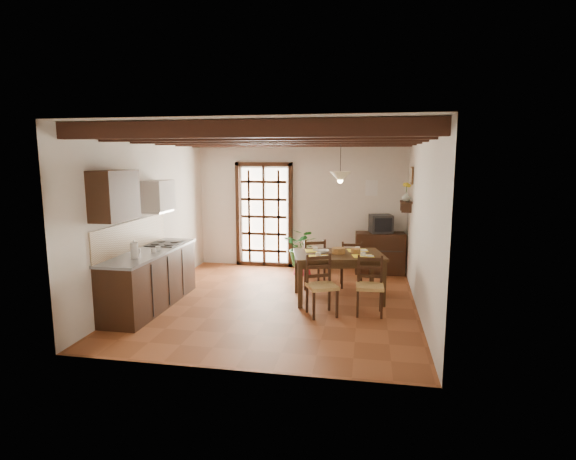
% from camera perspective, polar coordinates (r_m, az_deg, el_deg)
% --- Properties ---
extents(ground_plane, '(5.00, 5.00, 0.00)m').
position_cam_1_polar(ground_plane, '(7.59, -1.29, -9.06)').
color(ground_plane, brown).
extents(room_shell, '(4.52, 5.02, 2.81)m').
position_cam_1_polar(room_shell, '(7.23, -1.35, 4.75)').
color(room_shell, silver).
rests_on(room_shell, ground_plane).
extents(ceiling_beams, '(4.50, 4.34, 0.20)m').
position_cam_1_polar(ceiling_beams, '(7.22, -1.37, 11.68)').
color(ceiling_beams, black).
rests_on(ceiling_beams, room_shell).
extents(french_door, '(1.26, 0.11, 2.32)m').
position_cam_1_polar(french_door, '(9.84, -3.05, 2.15)').
color(french_door, white).
rests_on(french_door, ground_plane).
extents(kitchen_counter, '(0.64, 2.25, 1.38)m').
position_cam_1_polar(kitchen_counter, '(7.54, -17.04, -5.83)').
color(kitchen_counter, black).
rests_on(kitchen_counter, ground_plane).
extents(upper_cabinet, '(0.35, 0.80, 0.70)m').
position_cam_1_polar(upper_cabinet, '(6.77, -21.19, 4.13)').
color(upper_cabinet, black).
rests_on(upper_cabinet, room_shell).
extents(range_hood, '(0.38, 0.60, 0.54)m').
position_cam_1_polar(range_hood, '(7.86, -16.26, 4.14)').
color(range_hood, white).
rests_on(range_hood, room_shell).
extents(counter_items, '(0.50, 1.43, 0.25)m').
position_cam_1_polar(counter_items, '(7.51, -16.90, -2.08)').
color(counter_items, black).
rests_on(counter_items, kitchen_counter).
extents(dining_table, '(1.63, 1.24, 0.79)m').
position_cam_1_polar(dining_table, '(7.56, 6.41, -3.74)').
color(dining_table, '#352211').
rests_on(dining_table, ground_plane).
extents(chair_near_left, '(0.55, 0.54, 0.92)m').
position_cam_1_polar(chair_near_left, '(6.90, 4.28, -8.44)').
color(chair_near_left, '#AE894A').
rests_on(chair_near_left, ground_plane).
extents(chair_near_right, '(0.42, 0.40, 0.89)m').
position_cam_1_polar(chair_near_right, '(7.03, 10.31, -8.31)').
color(chair_near_right, '#AE894A').
rests_on(chair_near_right, ground_plane).
extents(chair_far_left, '(0.55, 0.54, 0.92)m').
position_cam_1_polar(chair_far_left, '(8.33, 3.09, -5.34)').
color(chair_far_left, '#AE894A').
rests_on(chair_far_left, ground_plane).
extents(chair_far_right, '(0.44, 0.43, 0.88)m').
position_cam_1_polar(chair_far_right, '(8.44, 8.02, -5.33)').
color(chair_far_right, '#AE894A').
rests_on(chair_far_right, ground_plane).
extents(table_setting, '(1.06, 0.71, 0.10)m').
position_cam_1_polar(table_setting, '(7.53, 6.44, -2.45)').
color(table_setting, yellow).
rests_on(table_setting, dining_table).
extents(table_bowl, '(0.24, 0.24, 0.05)m').
position_cam_1_polar(table_bowl, '(7.55, 4.41, -2.73)').
color(table_bowl, white).
rests_on(table_bowl, dining_table).
extents(sideboard, '(1.03, 0.51, 0.85)m').
position_cam_1_polar(sideboard, '(9.49, 11.58, -2.88)').
color(sideboard, black).
rests_on(sideboard, ground_plane).
extents(crt_tv, '(0.51, 0.48, 0.37)m').
position_cam_1_polar(crt_tv, '(9.38, 11.70, 0.80)').
color(crt_tv, black).
rests_on(crt_tv, sideboard).
extents(fuse_box, '(0.25, 0.03, 0.32)m').
position_cam_1_polar(fuse_box, '(9.56, 10.56, 5.26)').
color(fuse_box, white).
rests_on(fuse_box, room_shell).
extents(plant_pot, '(0.37, 0.37, 0.22)m').
position_cam_1_polar(plant_pot, '(9.27, 1.81, -4.97)').
color(plant_pot, maroon).
rests_on(plant_pot, ground_plane).
extents(potted_plant, '(2.14, 1.95, 2.01)m').
position_cam_1_polar(potted_plant, '(9.17, 1.83, -2.19)').
color(potted_plant, '#144C19').
rests_on(potted_plant, ground_plane).
extents(wall_shelf, '(0.20, 0.42, 0.20)m').
position_cam_1_polar(wall_shelf, '(8.73, 14.75, 3.19)').
color(wall_shelf, black).
rests_on(wall_shelf, room_shell).
extents(shelf_vase, '(0.15, 0.15, 0.15)m').
position_cam_1_polar(shelf_vase, '(8.72, 14.79, 4.10)').
color(shelf_vase, '#B2BFB2').
rests_on(shelf_vase, wall_shelf).
extents(shelf_flowers, '(0.14, 0.14, 0.36)m').
position_cam_1_polar(shelf_flowers, '(8.71, 14.84, 5.46)').
color(shelf_flowers, yellow).
rests_on(shelf_flowers, shelf_vase).
extents(framed_picture, '(0.03, 0.32, 0.32)m').
position_cam_1_polar(framed_picture, '(8.71, 15.44, 6.70)').
color(framed_picture, brown).
rests_on(framed_picture, room_shell).
extents(pendant_lamp, '(0.36, 0.36, 0.84)m').
position_cam_1_polar(pendant_lamp, '(7.48, 6.65, 6.85)').
color(pendant_lamp, black).
rests_on(pendant_lamp, room_shell).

